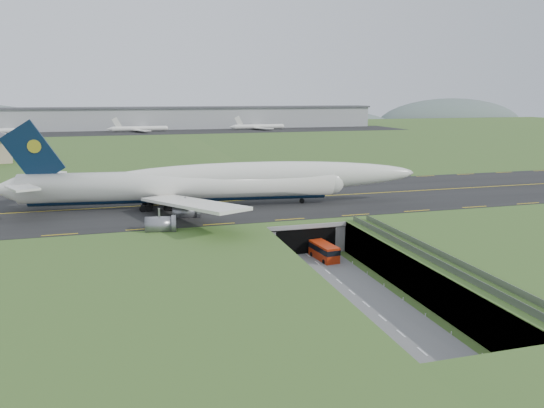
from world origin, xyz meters
name	(u,v)px	position (x,y,z in m)	size (l,w,h in m)	color
ground	(321,267)	(0.00, 0.00, 0.00)	(900.00, 900.00, 0.00)	#3B6026
airfield_deck	(321,251)	(0.00, 0.00, 3.00)	(800.00, 800.00, 6.00)	gray
trench_road	(338,281)	(0.00, -7.50, 0.10)	(12.00, 75.00, 0.20)	slate
taxiway	(270,199)	(0.00, 33.00, 6.09)	(800.00, 44.00, 0.18)	black
tunnel_portal	(292,227)	(0.00, 16.71, 3.33)	(17.00, 22.30, 6.00)	gray
guideway	(439,266)	(11.00, -19.11, 5.32)	(3.00, 53.00, 7.05)	#A8A8A3
jumbo_jet	(212,183)	(-14.41, 28.46, 11.30)	(91.78, 59.19, 19.72)	white
shuttle_tram	(324,251)	(2.04, 3.91, 1.66)	(3.61, 7.65, 3.01)	#B5280C
cargo_terminal	(167,118)	(-0.20, 299.41, 13.96)	(320.00, 67.00, 15.60)	#B2B2B2
distant_hills	(223,130)	(64.38, 430.00, -4.00)	(700.00, 91.00, 60.00)	#4F5F5A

